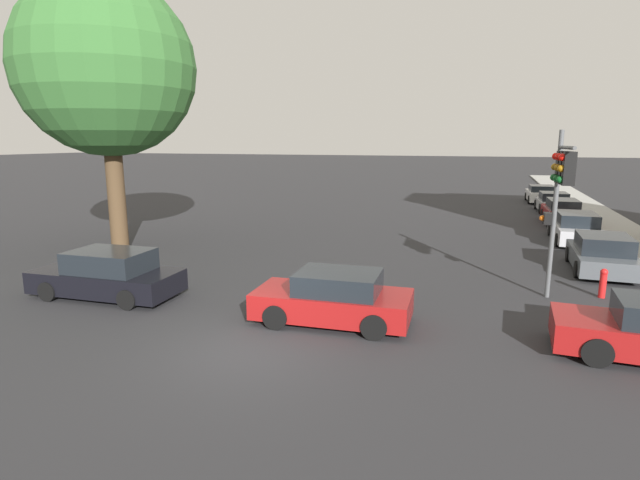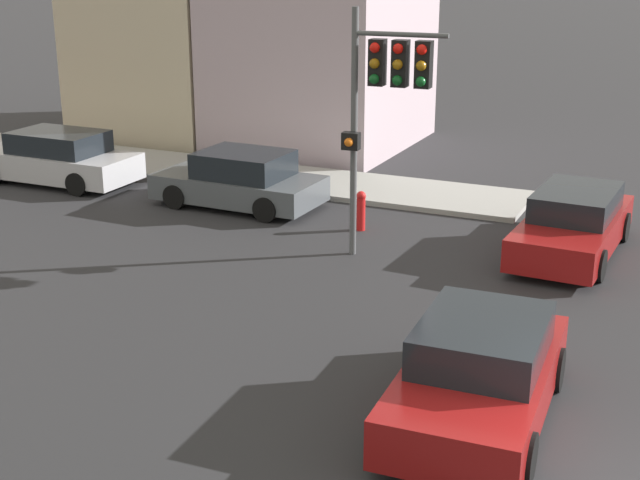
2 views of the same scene
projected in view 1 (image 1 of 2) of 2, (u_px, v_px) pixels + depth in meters
The scene contains 12 objects.
ground_plane at pixel (251, 349), 11.57m from camera, with size 300.00×300.00×0.00m, color #28282B.
sidewalk_strip at pixel (577, 201), 39.40m from camera, with size 2.69×60.00×0.13m.
street_tree at pixel (106, 68), 20.71m from camera, with size 7.34×7.34×11.41m.
traffic_signal at pixel (560, 182), 14.12m from camera, with size 0.65×2.03×5.07m.
crossing_car_0 at pixel (108, 275), 15.38m from camera, with size 4.58×2.13×1.47m.
crossing_car_1 at pixel (334, 299), 13.16m from camera, with size 4.19×2.10×1.40m.
parked_car_0 at pixel (602, 254), 18.31m from camera, with size 2.13×4.17×1.39m.
parked_car_1 at pixel (575, 228), 23.65m from camera, with size 1.99×4.65×1.43m.
parked_car_2 at pixel (562, 212), 28.75m from camera, with size 1.92×4.61×1.46m.
parked_car_3 at pixel (553, 203), 33.60m from camera, with size 2.08×4.00×1.35m.
parked_car_4 at pixel (541, 194), 38.76m from camera, with size 2.13×4.06×1.35m.
fire_hydrant at pixel (603, 282), 15.30m from camera, with size 0.22×0.22×0.92m.
Camera 1 is at (4.94, -9.78, 4.77)m, focal length 28.00 mm.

